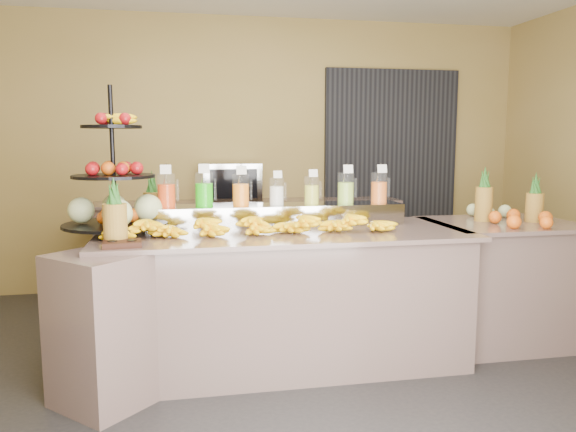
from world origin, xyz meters
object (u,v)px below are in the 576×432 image
object	(u,v)px
fruit_stand	(122,196)
condiment_caddy	(122,244)
oven_warmer	(232,182)
right_fruit_pile	(514,212)
banana_heap	(253,223)
pitcher_tray	(277,215)

from	to	relation	value
fruit_stand	condiment_caddy	bearing A→B (deg)	-98.77
oven_warmer	right_fruit_pile	bearing A→B (deg)	-43.96
banana_heap	right_fruit_pile	distance (m)	1.97
condiment_caddy	pitcher_tray	bearing A→B (deg)	32.17
pitcher_tray	banana_heap	bearing A→B (deg)	-122.54
pitcher_tray	oven_warmer	world-z (taller)	oven_warmer
pitcher_tray	condiment_caddy	distance (m)	1.21
fruit_stand	oven_warmer	distance (m)	2.00
banana_heap	right_fruit_pile	bearing A→B (deg)	2.47
condiment_caddy	oven_warmer	distance (m)	2.48
fruit_stand	right_fruit_pile	distance (m)	2.82
fruit_stand	condiment_caddy	xyz separation A→B (m)	(0.04, -0.53, -0.23)
pitcher_tray	right_fruit_pile	xyz separation A→B (m)	(1.75, -0.26, 0.01)
fruit_stand	oven_warmer	bearing A→B (deg)	50.18
oven_warmer	condiment_caddy	bearing A→B (deg)	-109.07
pitcher_tray	condiment_caddy	world-z (taller)	pitcher_tray
oven_warmer	banana_heap	bearing A→B (deg)	-90.18
pitcher_tray	oven_warmer	distance (m)	1.68
banana_heap	condiment_caddy	size ratio (longest dim) A/B	8.76
oven_warmer	fruit_stand	bearing A→B (deg)	-115.39
pitcher_tray	right_fruit_pile	bearing A→B (deg)	-8.45
pitcher_tray	banana_heap	size ratio (longest dim) A/B	0.97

